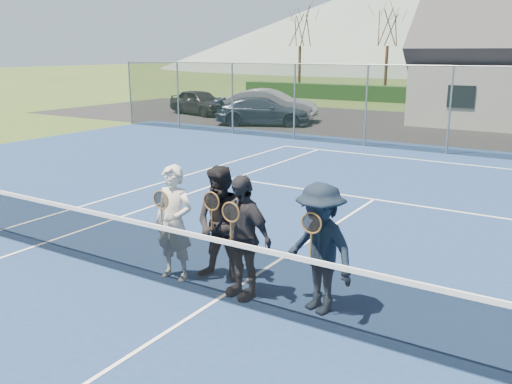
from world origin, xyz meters
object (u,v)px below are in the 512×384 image
at_px(player_b, 223,224).
at_px(car_a, 200,102).
at_px(car_c, 263,112).
at_px(player_d, 320,248).
at_px(player_c, 242,236).
at_px(player_a, 174,223).
at_px(car_b, 269,105).
at_px(tennis_net, 217,266).

bearing_deg(player_b, car_a, 128.71).
distance_m(car_a, car_c, 5.71).
bearing_deg(player_d, player_c, -172.43).
height_order(car_a, car_c, car_a).
height_order(car_c, player_b, player_b).
distance_m(player_a, player_d, 2.38).
distance_m(car_b, player_c, 20.55).
distance_m(car_b, car_c, 1.64).
relative_size(player_a, player_c, 1.00).
xyz_separation_m(player_b, player_c, (0.56, -0.31, 0.00)).
distance_m(car_c, player_a, 18.38).
xyz_separation_m(tennis_net, player_c, (0.21, 0.34, 0.38)).
bearing_deg(tennis_net, car_b, 118.73).
relative_size(car_c, player_c, 2.52).
bearing_deg(player_c, player_d, 7.57).
height_order(car_b, player_d, player_d).
xyz_separation_m(car_b, player_a, (8.95, -17.89, 0.12)).
relative_size(player_a, player_d, 1.00).
height_order(player_a, player_b, same).
distance_m(car_a, player_a, 22.90).
bearing_deg(player_a, car_a, 126.87).
bearing_deg(player_d, tennis_net, -160.15).
bearing_deg(tennis_net, car_a, 128.40).
distance_m(car_c, player_b, 18.40).
distance_m(car_a, player_b, 23.05).
xyz_separation_m(player_a, player_b, (0.67, 0.34, -0.00)).
bearing_deg(player_d, car_c, 123.63).
bearing_deg(player_c, player_a, -178.55).
relative_size(car_b, player_b, 2.71).
distance_m(car_b, tennis_net, 20.75).
bearing_deg(car_b, car_a, 67.84).
bearing_deg(player_b, player_d, -5.19).
bearing_deg(car_a, player_a, -127.92).
bearing_deg(car_b, player_a, -170.38).
bearing_deg(player_a, tennis_net, -16.62).
relative_size(car_c, player_d, 2.52).
distance_m(car_c, player_d, 19.43).
height_order(car_c, player_c, player_c).
bearing_deg(player_b, tennis_net, -61.50).
xyz_separation_m(player_b, player_d, (1.70, -0.15, -0.00)).
bearing_deg(tennis_net, car_c, 119.44).
xyz_separation_m(car_a, player_b, (14.41, -17.98, 0.22)).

